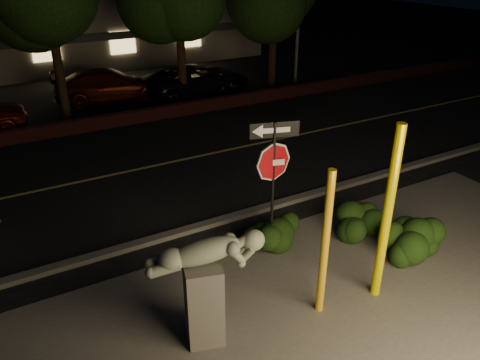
{
  "coord_description": "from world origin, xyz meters",
  "views": [
    {
      "loc": [
        -5.25,
        -6.21,
        6.28
      ],
      "look_at": [
        -0.66,
        1.98,
        1.6
      ],
      "focal_mm": 35.0,
      "sensor_mm": 36.0,
      "label": 1
    }
  ],
  "objects_px": {
    "parked_car_dark": "(197,80)",
    "signpost": "(274,163)",
    "yellow_pole_left": "(325,245)",
    "parked_car_darkred": "(110,85)",
    "yellow_pole_right": "(387,216)",
    "sculpture": "(205,278)"
  },
  "relations": [
    {
      "from": "signpost",
      "to": "parked_car_dark",
      "type": "height_order",
      "value": "signpost"
    },
    {
      "from": "signpost",
      "to": "parked_car_darkred",
      "type": "xyz_separation_m",
      "value": [
        -0.0,
        13.51,
        -1.49
      ]
    },
    {
      "from": "yellow_pole_left",
      "to": "parked_car_darkred",
      "type": "height_order",
      "value": "yellow_pole_left"
    },
    {
      "from": "signpost",
      "to": "parked_car_darkred",
      "type": "relative_size",
      "value": 0.63
    },
    {
      "from": "signpost",
      "to": "yellow_pole_left",
      "type": "bearing_deg",
      "value": -80.03
    },
    {
      "from": "sculpture",
      "to": "parked_car_dark",
      "type": "distance_m",
      "value": 15.57
    },
    {
      "from": "yellow_pole_left",
      "to": "signpost",
      "type": "xyz_separation_m",
      "value": [
        0.28,
        2.18,
        0.7
      ]
    },
    {
      "from": "yellow_pole_left",
      "to": "parked_car_darkred",
      "type": "bearing_deg",
      "value": 88.97
    },
    {
      "from": "signpost",
      "to": "sculpture",
      "type": "bearing_deg",
      "value": -127.08
    },
    {
      "from": "yellow_pole_left",
      "to": "signpost",
      "type": "distance_m",
      "value": 2.31
    },
    {
      "from": "parked_car_dark",
      "to": "signpost",
      "type": "bearing_deg",
      "value": 159.13
    },
    {
      "from": "yellow_pole_left",
      "to": "yellow_pole_right",
      "type": "distance_m",
      "value": 1.33
    },
    {
      "from": "yellow_pole_left",
      "to": "sculpture",
      "type": "relative_size",
      "value": 1.4
    },
    {
      "from": "yellow_pole_left",
      "to": "parked_car_darkred",
      "type": "distance_m",
      "value": 15.71
    },
    {
      "from": "parked_car_dark",
      "to": "sculpture",
      "type": "bearing_deg",
      "value": 152.34
    },
    {
      "from": "yellow_pole_right",
      "to": "parked_car_dark",
      "type": "bearing_deg",
      "value": 79.08
    },
    {
      "from": "parked_car_dark",
      "to": "yellow_pole_right",
      "type": "bearing_deg",
      "value": 165.39
    },
    {
      "from": "yellow_pole_right",
      "to": "sculpture",
      "type": "relative_size",
      "value": 1.7
    },
    {
      "from": "yellow_pole_left",
      "to": "yellow_pole_right",
      "type": "bearing_deg",
      "value": -7.69
    },
    {
      "from": "signpost",
      "to": "parked_car_darkred",
      "type": "bearing_deg",
      "value": 107.43
    },
    {
      "from": "yellow_pole_left",
      "to": "parked_car_dark",
      "type": "relative_size",
      "value": 0.59
    },
    {
      "from": "parked_car_darkred",
      "to": "parked_car_dark",
      "type": "height_order",
      "value": "parked_car_darkred"
    }
  ]
}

